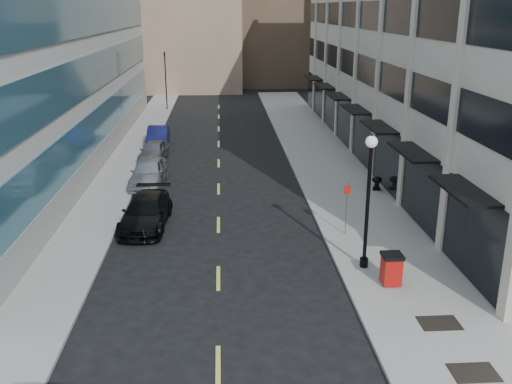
{
  "coord_description": "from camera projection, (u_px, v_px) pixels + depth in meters",
  "views": [
    {
      "loc": [
        0.24,
        -13.02,
        10.49
      ],
      "look_at": [
        1.7,
        10.61,
        2.81
      ],
      "focal_mm": 40.0,
      "sensor_mm": 36.0,
      "label": 1
    }
  ],
  "objects": [
    {
      "name": "urn_planter",
      "position": [
        377.0,
        182.0,
        33.77
      ],
      "size": [
        0.6,
        0.6,
        0.83
      ],
      "rotation": [
        0.0,
        0.0,
        -0.26
      ],
      "color": "black",
      "rests_on": "sidewalk_right"
    },
    {
      "name": "car_blue_sedan",
      "position": [
        158.0,
        136.0,
        45.21
      ],
      "size": [
        1.65,
        4.57,
        1.5
      ],
      "primitive_type": "imported",
      "rotation": [
        0.0,
        0.0,
        0.01
      ],
      "color": "#14164C",
      "rests_on": "ground"
    },
    {
      "name": "trash_bin",
      "position": [
        391.0,
        268.0,
        22.14
      ],
      "size": [
        0.8,
        0.89,
        1.29
      ],
      "rotation": [
        0.0,
        0.0,
        0.01
      ],
      "color": "#AD100B",
      "rests_on": "sidewalk_right"
    },
    {
      "name": "road_centerline",
      "position": [
        218.0,
        205.0,
        31.72
      ],
      "size": [
        0.15,
        68.2,
        0.01
      ],
      "color": "#D8CC4C",
      "rests_on": "ground"
    },
    {
      "name": "traffic_signal",
      "position": [
        165.0,
        56.0,
        59.06
      ],
      "size": [
        0.66,
        0.66,
        6.98
      ],
      "color": "black",
      "rests_on": "ground"
    },
    {
      "name": "car_grey_sedan",
      "position": [
        153.0,
        151.0,
        40.72
      ],
      "size": [
        2.13,
        4.41,
        1.45
      ],
      "primitive_type": "imported",
      "rotation": [
        0.0,
        0.0,
        -0.1
      ],
      "color": "slate",
      "rests_on": "ground"
    },
    {
      "name": "sidewalk_left",
      "position": [
        110.0,
        190.0,
        34.17
      ],
      "size": [
        3.0,
        80.0,
        0.15
      ],
      "primitive_type": "cube",
      "color": "#9B998D",
      "rests_on": "ground"
    },
    {
      "name": "car_silver_sedan",
      "position": [
        149.0,
        172.0,
        35.01
      ],
      "size": [
        2.19,
        5.0,
        1.68
      ],
      "primitive_type": "imported",
      "rotation": [
        0.0,
        0.0,
        -0.04
      ],
      "color": "gray",
      "rests_on": "ground"
    },
    {
      "name": "sidewalk_right",
      "position": [
        341.0,
        185.0,
        34.99
      ],
      "size": [
        5.0,
        80.0,
        0.15
      ],
      "primitive_type": "cube",
      "color": "#9B998D",
      "rests_on": "ground"
    },
    {
      "name": "lamppost",
      "position": [
        368.0,
        190.0,
        22.84
      ],
      "size": [
        0.48,
        0.48,
        5.72
      ],
      "color": "black",
      "rests_on": "sidewalk_right"
    },
    {
      "name": "grate_mid",
      "position": [
        474.0,
        373.0,
        16.93
      ],
      "size": [
        1.4,
        1.0,
        0.01
      ],
      "primitive_type": "cube",
      "color": "black",
      "rests_on": "sidewalk_right"
    },
    {
      "name": "skyline_stone",
      "position": [
        352.0,
        11.0,
        76.21
      ],
      "size": [
        10.0,
        14.0,
        20.0
      ],
      "primitive_type": "cube",
      "color": "beige",
      "rests_on": "ground"
    },
    {
      "name": "grate_far",
      "position": [
        439.0,
        323.0,
        19.59
      ],
      "size": [
        1.4,
        1.0,
        0.01
      ],
      "primitive_type": "cube",
      "color": "black",
      "rests_on": "sidewalk_right"
    },
    {
      "name": "car_black_pickup",
      "position": [
        146.0,
        212.0,
        28.43
      ],
      "size": [
        2.45,
        5.41,
        1.54
      ],
      "primitive_type": "imported",
      "rotation": [
        0.0,
        0.0,
        -0.06
      ],
      "color": "black",
      "rests_on": "ground"
    },
    {
      "name": "skyline_tan_far",
      "position": [
        124.0,
        4.0,
        85.41
      ],
      "size": [
        12.0,
        14.0,
        22.0
      ],
      "primitive_type": "cube",
      "color": "#9C7E66",
      "rests_on": "ground"
    },
    {
      "name": "sign_post",
      "position": [
        347.0,
        201.0,
        26.82
      ],
      "size": [
        0.3,
        0.08,
        2.6
      ],
      "rotation": [
        0.0,
        0.0,
        0.15
      ],
      "color": "slate",
      "rests_on": "sidewalk_right"
    },
    {
      "name": "building_right",
      "position": [
        461.0,
        30.0,
        39.43
      ],
      "size": [
        15.3,
        46.5,
        18.25
      ],
      "color": "beige",
      "rests_on": "ground"
    }
  ]
}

